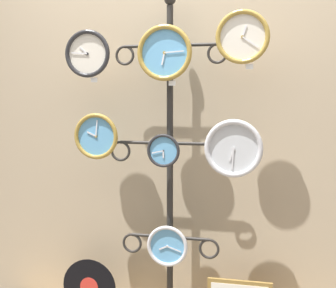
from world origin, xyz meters
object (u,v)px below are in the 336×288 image
(clock_top_right, at_px, (243,37))
(clock_middle_left, at_px, (96,136))
(display_stand, at_px, (170,217))
(clock_top_left, at_px, (88,54))
(vinyl_record, at_px, (89,287))
(clock_bottom_center, at_px, (168,246))
(clock_middle_center, at_px, (164,151))
(clock_middle_right, at_px, (234,148))
(clock_top_center, at_px, (165,53))

(clock_top_right, distance_m, clock_middle_left, 1.02)
(display_stand, xyz_separation_m, clock_top_left, (-0.47, -0.11, 0.98))
(clock_middle_left, bearing_deg, vinyl_record, 160.70)
(clock_top_left, relative_size, clock_bottom_center, 1.13)
(clock_middle_center, xyz_separation_m, clock_middle_right, (0.40, -0.01, 0.02))
(vinyl_record, bearing_deg, clock_top_left, -43.31)
(display_stand, relative_size, clock_top_center, 6.25)
(clock_top_center, bearing_deg, clock_middle_left, -175.49)
(clock_top_right, distance_m, vinyl_record, 1.76)
(clock_bottom_center, relative_size, vinyl_record, 0.71)
(display_stand, relative_size, clock_bottom_center, 8.15)
(clock_top_left, distance_m, clock_middle_center, 0.72)
(display_stand, bearing_deg, clock_middle_center, -96.95)
(clock_top_left, xyz_separation_m, clock_middle_left, (0.05, -0.00, -0.49))
(clock_top_center, height_order, clock_top_right, clock_top_right)
(clock_top_left, height_order, vinyl_record, clock_top_left)
(vinyl_record, bearing_deg, clock_top_right, -0.95)
(clock_top_center, bearing_deg, clock_bottom_center, -40.96)
(display_stand, bearing_deg, clock_middle_left, -164.89)
(clock_middle_left, relative_size, vinyl_record, 0.79)
(clock_bottom_center, height_order, vinyl_record, clock_bottom_center)
(clock_middle_right, relative_size, vinyl_record, 0.94)
(clock_top_right, xyz_separation_m, clock_middle_left, (-0.85, -0.01, -0.56))
(clock_top_center, distance_m, clock_middle_center, 0.56)
(clock_top_center, height_order, clock_bottom_center, clock_top_center)
(display_stand, xyz_separation_m, clock_bottom_center, (0.01, -0.10, -0.15))
(clock_middle_center, distance_m, clock_bottom_center, 0.57)
(clock_middle_center, bearing_deg, clock_bottom_center, 13.06)
(clock_top_left, distance_m, vinyl_record, 1.43)
(clock_middle_center, distance_m, clock_middle_right, 0.40)
(clock_top_right, height_order, vinyl_record, clock_top_right)
(clock_top_right, xyz_separation_m, clock_middle_right, (-0.04, -0.01, -0.61))
(clock_middle_left, height_order, clock_middle_right, clock_middle_left)
(clock_top_right, bearing_deg, clock_top_center, 177.07)
(clock_bottom_center, bearing_deg, display_stand, 95.10)
(display_stand, distance_m, clock_top_right, 1.14)
(clock_bottom_center, distance_m, vinyl_record, 0.59)
(clock_top_right, bearing_deg, display_stand, 166.33)
(display_stand, height_order, clock_top_left, display_stand)
(clock_middle_center, height_order, clock_bottom_center, clock_middle_center)
(clock_top_right, distance_m, clock_middle_center, 0.77)
(clock_middle_left, xyz_separation_m, vinyl_record, (-0.07, 0.03, -0.94))
(clock_top_left, height_order, clock_middle_right, clock_top_left)
(clock_top_left, bearing_deg, clock_middle_right, -0.02)
(clock_middle_center, relative_size, clock_bottom_center, 0.79)
(clock_middle_left, bearing_deg, clock_middle_right, 0.08)
(clock_top_right, height_order, clock_middle_center, clock_top_right)
(display_stand, distance_m, clock_middle_center, 0.43)
(clock_middle_center, bearing_deg, clock_top_left, -179.06)
(clock_top_left, distance_m, clock_bottom_center, 1.23)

